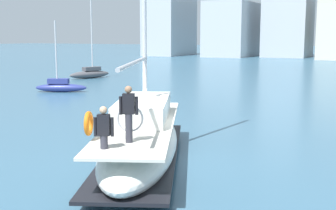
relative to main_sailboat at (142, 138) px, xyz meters
The scene contains 4 objects.
ground_plane 1.04m from the main_sailboat, 30.28° to the left, with size 400.00×400.00×0.00m, color #38607A.
main_sailboat is the anchor object (origin of this frame).
moored_sloop_near 32.60m from the main_sailboat, 130.07° to the left, with size 2.67×4.95×8.07m.
moored_cutter_right 21.48m from the main_sailboat, 137.89° to the left, with size 4.08×2.63×5.60m.
Camera 1 is at (7.15, -13.05, 4.38)m, focal length 47.28 mm.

